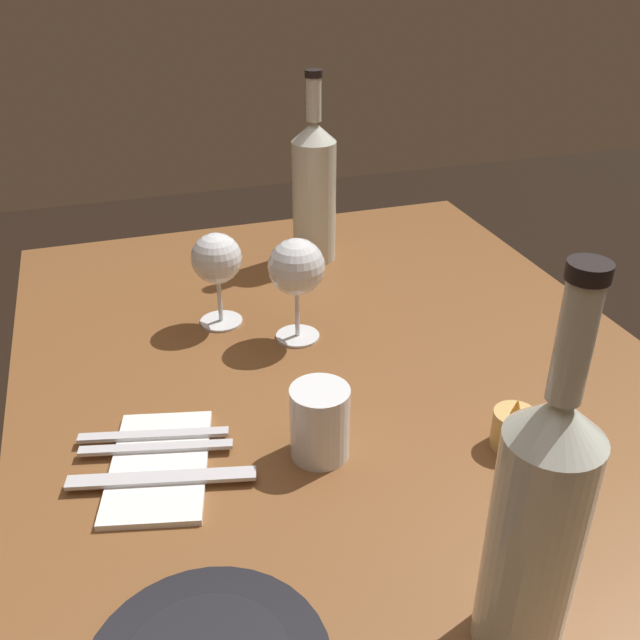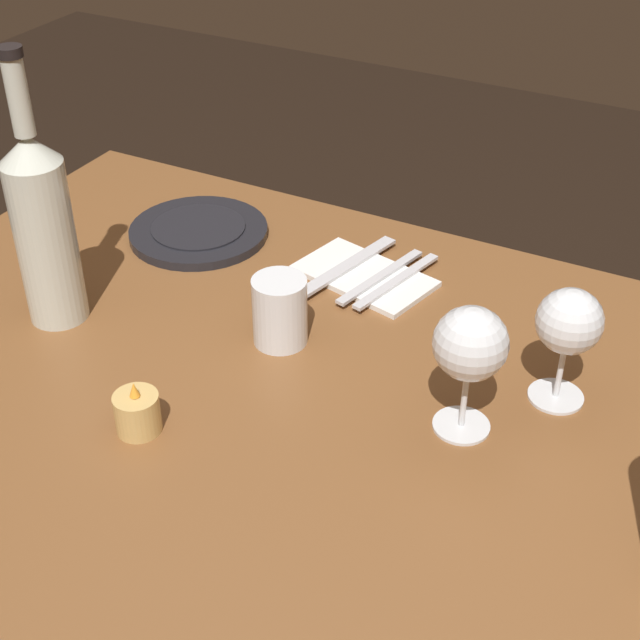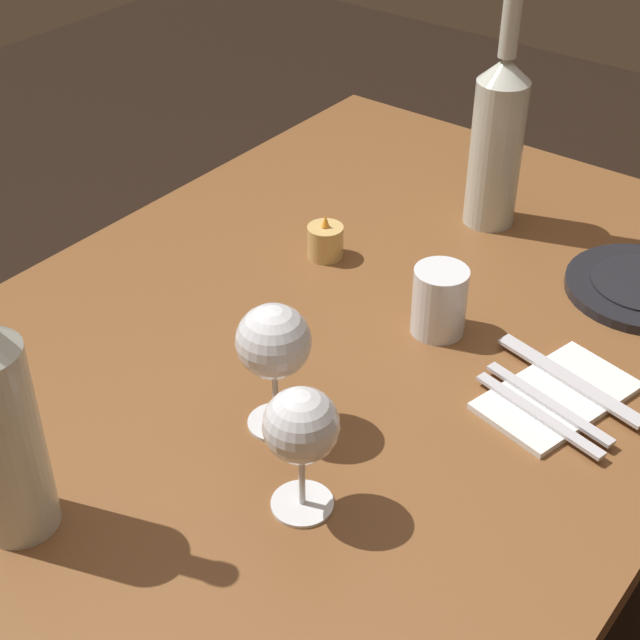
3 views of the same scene
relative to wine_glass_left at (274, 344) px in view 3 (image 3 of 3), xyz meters
The scene contains 10 objects.
dining_table 0.27m from the wine_glass_left, 12.07° to the left, with size 1.30×0.90×0.74m.
wine_glass_left is the anchor object (origin of this frame).
wine_glass_right 0.13m from the wine_glass_left, 128.51° to the right, with size 0.08×0.08×0.15m.
wine_bottle_second 0.56m from the wine_glass_left, ahead, with size 0.08×0.08×0.36m.
water_tumbler 0.28m from the wine_glass_left, 10.67° to the right, with size 0.07×0.07×0.09m.
votive_candle 0.38m from the wine_glass_left, 28.37° to the left, with size 0.05×0.05×0.07m.
folded_napkin 0.35m from the wine_glass_left, 45.03° to the right, with size 0.21×0.15×0.01m.
fork_inner 0.33m from the wine_glass_left, 48.25° to the right, with size 0.06×0.18×0.00m.
fork_outer 0.32m from the wine_glass_left, 51.83° to the right, with size 0.06×0.18×0.00m.
table_knife 0.37m from the wine_glass_left, 41.60° to the right, with size 0.07×0.21×0.00m.
Camera 3 is at (-0.80, -0.58, 1.48)m, focal length 54.06 mm.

